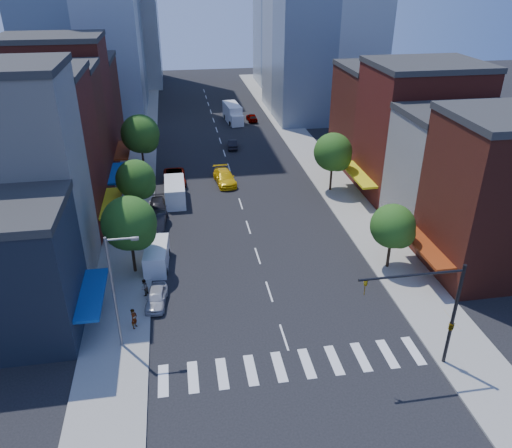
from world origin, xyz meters
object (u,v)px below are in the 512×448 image
Objects in this scene: cargo_van_near at (157,257)px; traffic_car_oncoming at (232,144)px; traffic_car_far at (252,118)px; pedestrian_far at (144,288)px; pedestrian_near at (134,318)px; cargo_van_far at (175,192)px; parked_car_third at (175,178)px; taxi at (225,177)px; box_truck at (233,114)px; parked_car_front at (156,297)px; parked_car_rear at (158,207)px; parked_car_second at (158,222)px.

traffic_car_oncoming is (11.01, 32.47, -0.39)m from cargo_van_near.
traffic_car_far is 54.01m from pedestrian_far.
cargo_van_far is at bearing 17.28° from pedestrian_near.
cargo_van_near is 34.29m from traffic_car_oncoming.
taxi is at bearing -9.67° from parked_car_third.
traffic_car_far is (14.22, 26.80, -0.14)m from parked_car_third.
cargo_van_far is at bearing 86.22° from cargo_van_near.
parked_car_front is at bearing -109.46° from box_truck.
parked_car_third is 1.48× the size of traffic_car_far.
parked_car_rear is 23.57m from traffic_car_oncoming.
box_truck is 57.45m from pedestrian_near.
parked_car_third is 5.59m from cargo_van_far.
parked_car_second reaches higher than traffic_car_oncoming.
parked_car_second is 3.94m from parked_car_rear.
parked_car_front is 2.56× the size of pedestrian_far.
traffic_car_oncoming is (11.00, 38.33, -0.00)m from parked_car_front.
cargo_van_near is 0.66× the size of box_truck.
parked_car_front is 0.50× the size of box_truck.
cargo_van_near is at bearing 97.00° from parked_car_front.
box_truck is at bearing 74.87° from parked_car_second.
cargo_van_far reaches higher than parked_car_rear.
cargo_van_near is 0.89× the size of cargo_van_far.
parked_car_second is at bearing 96.90° from parked_car_front.
parked_car_rear is at bearing -104.91° from parked_car_third.
parked_car_second is at bearing -132.56° from taxi.
cargo_van_near is 49.30m from traffic_car_far.
cargo_van_far reaches higher than pedestrian_far.
traffic_car_far is at bearing -172.03° from pedestrian_far.
taxi is 0.73× the size of box_truck.
taxi is at bearing 56.22° from parked_car_second.
cargo_van_far is at bearing -149.68° from taxi.
traffic_car_far is at bearing 68.43° from taxi.
pedestrian_far is at bearing 136.13° from parked_car_front.
traffic_car_oncoming is at bearing 63.57° from cargo_van_far.
pedestrian_far is at bearing 76.87° from traffic_car_oncoming.
parked_car_rear is at bearing 21.63° from pedestrian_near.
cargo_van_far is (1.97, 20.04, 0.54)m from parked_car_front.
cargo_van_far is 35.38m from traffic_car_far.
parked_car_third is 3.44× the size of pedestrian_near.
parked_car_second reaches higher than parked_car_rear.
parked_car_rear is 0.81× the size of taxi.
parked_car_second is (0.00, 13.56, 0.08)m from parked_car_front.
parked_car_rear is 2.69× the size of pedestrian_near.
parked_car_second is 6.79m from cargo_van_far.
parked_car_third is at bearing 88.37° from cargo_van_near.
taxi is 29.36m from pedestrian_near.
cargo_van_near is at bearing -98.12° from cargo_van_far.
parked_car_third is at bearing 60.54° from traffic_car_far.
traffic_car_far is (16.22, 52.41, 0.01)m from parked_car_front.
parked_car_second is at bearing -113.94° from box_truck.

